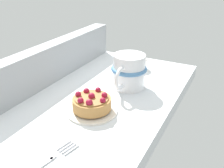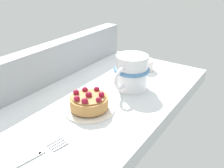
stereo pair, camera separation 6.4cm
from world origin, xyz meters
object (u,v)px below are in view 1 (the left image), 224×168
(coffee_mug, at_px, (129,71))
(raspberry_tart, at_px, (92,102))
(sugar_bowl, at_px, (136,63))
(dessert_fork, at_px, (42,164))
(dessert_plate, at_px, (92,110))

(coffee_mug, bearing_deg, raspberry_tart, 171.94)
(sugar_bowl, bearing_deg, dessert_fork, -176.79)
(raspberry_tart, relative_size, dessert_fork, 0.57)
(dessert_plate, relative_size, dessert_fork, 0.76)
(dessert_plate, height_order, sugar_bowl, sugar_bowl)
(coffee_mug, xyz_separation_m, sugar_bowl, (0.14, 0.03, -0.03))
(raspberry_tart, bearing_deg, coffee_mug, -8.06)
(coffee_mug, bearing_deg, dessert_plate, 171.93)
(raspberry_tart, height_order, coffee_mug, coffee_mug)
(sugar_bowl, bearing_deg, raspberry_tart, -177.67)
(raspberry_tart, distance_m, sugar_bowl, 0.30)
(dessert_fork, bearing_deg, sugar_bowl, 3.21)
(raspberry_tart, xyz_separation_m, sugar_bowl, (0.30, 0.01, -0.01))
(coffee_mug, height_order, dessert_fork, coffee_mug)
(raspberry_tart, xyz_separation_m, dessert_fork, (-0.19, -0.02, -0.02))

